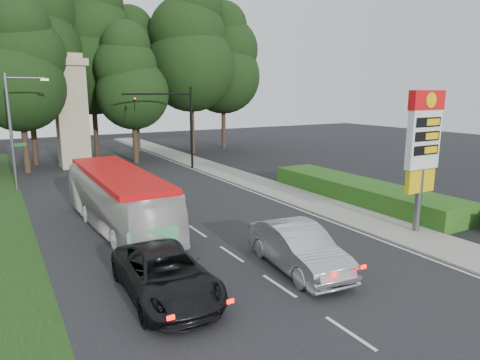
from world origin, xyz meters
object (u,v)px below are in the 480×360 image
streetlight_signs (14,127)px  transit_bus (119,200)px  monument (71,111)px  sedan_silver (298,248)px  gas_station_pylon (423,142)px  traffic_signal_mast (177,117)px  suv_charcoal (165,274)px

streetlight_signs → transit_bus: (3.83, -12.13, -2.96)m
monument → sedan_silver: 29.16m
sedan_silver → streetlight_signs: bearing=118.9°
streetlight_signs → monument: monument is taller
monument → sedan_silver: size_ratio=1.88×
transit_bus → sedan_silver: bearing=-64.8°
streetlight_signs → sedan_silver: 22.60m
gas_station_pylon → streetlight_signs: (-16.19, 20.01, -0.01)m
traffic_signal_mast → streetlight_signs: bearing=-171.1°
streetlight_signs → sedan_silver: size_ratio=1.50×
gas_station_pylon → streetlight_signs: bearing=129.0°
gas_station_pylon → transit_bus: size_ratio=0.65×
traffic_signal_mast → transit_bus: size_ratio=0.68×
traffic_signal_mast → gas_station_pylon: bearing=-80.9°
transit_bus → streetlight_signs: bearing=104.0°
transit_bus → suv_charcoal: 8.11m
gas_station_pylon → suv_charcoal: 13.44m
streetlight_signs → transit_bus: 13.06m
traffic_signal_mast → suv_charcoal: bearing=-113.0°
traffic_signal_mast → transit_bus: traffic_signal_mast is taller
gas_station_pylon → suv_charcoal: gas_station_pylon is taller
monument → transit_bus: (-1.16, -20.12, -3.63)m
sedan_silver → suv_charcoal: size_ratio=0.95×
traffic_signal_mast → sedan_silver: size_ratio=1.35×
sedan_silver → gas_station_pylon: bearing=11.2°
streetlight_signs → monument: size_ratio=0.80×
gas_station_pylon → monument: (-11.20, 28.01, 0.66)m
transit_bus → traffic_signal_mast: bearing=54.4°
monument → sedan_silver: monument is taller
streetlight_signs → sedan_silver: bearing=-67.6°
traffic_signal_mast → sedan_silver: 23.33m
sedan_silver → suv_charcoal: (-5.23, 0.45, -0.10)m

